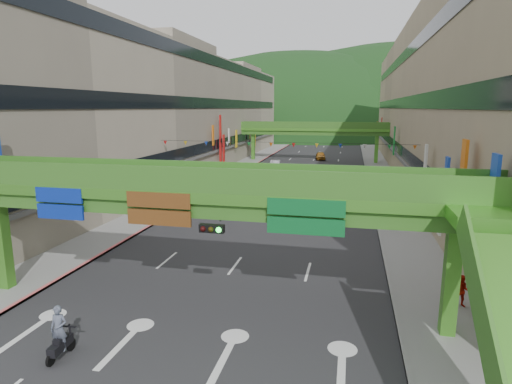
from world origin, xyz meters
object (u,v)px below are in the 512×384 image
scooter_rider_mid (285,198)px  car_silver (275,165)px  car_yellow (321,156)px  pedestrian_red (462,294)px  overpass_near (214,209)px  scooter_rider_near (59,334)px

scooter_rider_mid → car_silver: size_ratio=0.45×
car_yellow → pedestrian_red: 60.56m
car_silver → car_yellow: size_ratio=1.01×
overpass_near → pedestrian_red: bearing=16.9°
pedestrian_red → car_silver: bearing=120.7°
scooter_rider_near → car_silver: bearing=91.0°
overpass_near → car_silver: overpass_near is taller
scooter_rider_mid → car_yellow: scooter_rider_mid is taller
car_silver → pedestrian_red: size_ratio=2.74×
car_yellow → pedestrian_red: bearing=-86.0°
car_yellow → scooter_rider_near: bearing=-100.9°
scooter_rider_mid → overpass_near: bearing=-89.2°
scooter_rider_near → car_yellow: (5.17, 67.36, -0.29)m
scooter_rider_near → car_yellow: bearing=85.6°
scooter_rider_mid → car_yellow: size_ratio=0.45×
scooter_rider_mid → car_yellow: (0.56, 40.31, -0.26)m
overpass_near → scooter_rider_near: size_ratio=12.94×
scooter_rider_near → pedestrian_red: bearing=25.7°
car_silver → car_yellow: (6.09, 14.39, 0.02)m
overpass_near → pedestrian_red: size_ratio=17.81×
car_silver → pedestrian_red: pedestrian_red is taller
scooter_rider_near → car_yellow: size_ratio=0.51×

